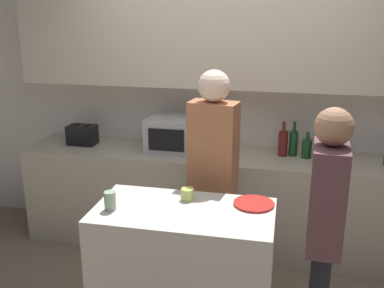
{
  "coord_description": "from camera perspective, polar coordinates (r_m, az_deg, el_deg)",
  "views": [
    {
      "loc": [
        0.5,
        -2.3,
        2.12
      ],
      "look_at": [
        -0.09,
        0.42,
        1.26
      ],
      "focal_mm": 42.0,
      "sensor_mm": 36.0,
      "label": 1
    }
  ],
  "objects": [
    {
      "name": "back_wall",
      "position": [
        4.03,
        5.01,
        8.71
      ],
      "size": [
        6.4,
        0.4,
        2.7
      ],
      "color": "silver",
      "rests_on": "ground_plane"
    },
    {
      "name": "back_counter",
      "position": [
        4.08,
        4.12,
        -7.23
      ],
      "size": [
        3.6,
        0.62,
        0.88
      ],
      "color": "#B7AD99",
      "rests_on": "ground_plane"
    },
    {
      "name": "kitchen_island",
      "position": [
        3.04,
        -1.04,
        -16.12
      ],
      "size": [
        1.12,
        0.6,
        0.91
      ],
      "color": "beige",
      "rests_on": "ground_plane"
    },
    {
      "name": "microwave",
      "position": [
        3.97,
        -1.89,
        1.22
      ],
      "size": [
        0.52,
        0.39,
        0.3
      ],
      "color": "#B7BABC",
      "rests_on": "back_counter"
    },
    {
      "name": "toaster",
      "position": [
        4.3,
        -13.76,
        1.13
      ],
      "size": [
        0.26,
        0.16,
        0.18
      ],
      "color": "black",
      "rests_on": "back_counter"
    },
    {
      "name": "bottle_0",
      "position": [
        3.92,
        11.47,
        0.15
      ],
      "size": [
        0.08,
        0.08,
        0.3
      ],
      "color": "maroon",
      "rests_on": "back_counter"
    },
    {
      "name": "bottle_1",
      "position": [
        3.95,
        12.76,
        0.17
      ],
      "size": [
        0.07,
        0.07,
        0.3
      ],
      "color": "#194723",
      "rests_on": "back_counter"
    },
    {
      "name": "bottle_2",
      "position": [
        3.92,
        14.37,
        -0.5
      ],
      "size": [
        0.08,
        0.08,
        0.23
      ],
      "color": "#194723",
      "rests_on": "back_counter"
    },
    {
      "name": "bottle_3",
      "position": [
        3.84,
        15.81,
        -0.97
      ],
      "size": [
        0.06,
        0.06,
        0.23
      ],
      "color": "#194723",
      "rests_on": "back_counter"
    },
    {
      "name": "bottle_4",
      "position": [
        3.82,
        16.94,
        -0.96
      ],
      "size": [
        0.07,
        0.07,
        0.26
      ],
      "color": "silver",
      "rests_on": "back_counter"
    },
    {
      "name": "bottle_5",
      "position": [
        3.95,
        18.13,
        -0.24
      ],
      "size": [
        0.07,
        0.07,
        0.31
      ],
      "color": "black",
      "rests_on": "back_counter"
    },
    {
      "name": "plate_on_island",
      "position": [
        2.9,
        7.87,
        -7.52
      ],
      "size": [
        0.26,
        0.26,
        0.01
      ],
      "color": "red",
      "rests_on": "kitchen_island"
    },
    {
      "name": "cup_0",
      "position": [
        2.93,
        -0.58,
        -6.38
      ],
      "size": [
        0.08,
        0.08,
        0.08
      ],
      "color": "#C0D762",
      "rests_on": "kitchen_island"
    },
    {
      "name": "cup_1",
      "position": [
        2.83,
        -10.36,
        -7.1
      ],
      "size": [
        0.07,
        0.07,
        0.12
      ],
      "color": "#91B18D",
      "rests_on": "kitchen_island"
    },
    {
      "name": "person_left",
      "position": [
        2.7,
        16.54,
        -9.24
      ],
      "size": [
        0.21,
        0.35,
        1.61
      ],
      "rotation": [
        0.0,
        0.0,
        1.52
      ],
      "color": "black",
      "rests_on": "ground_plane"
    },
    {
      "name": "person_center",
      "position": [
        3.26,
        2.75,
        -2.62
      ],
      "size": [
        0.37,
        0.24,
        1.71
      ],
      "rotation": [
        0.0,
        0.0,
        -3.31
      ],
      "color": "black",
      "rests_on": "ground_plane"
    }
  ]
}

